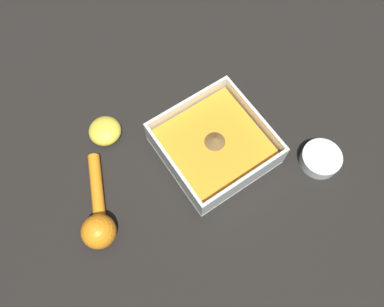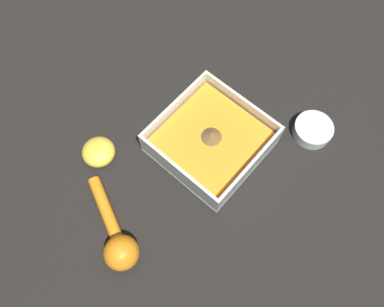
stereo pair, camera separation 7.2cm
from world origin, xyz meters
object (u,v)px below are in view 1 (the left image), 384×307
at_px(square_dish, 214,146).
at_px(lemon_half, 105,131).
at_px(spice_bowl, 321,159).
at_px(lemon_squeezer, 98,221).

xyz_separation_m(square_dish, lemon_half, (-0.16, 0.15, -0.01)).
bearing_deg(spice_bowl, square_dish, 139.46).
bearing_deg(square_dish, lemon_half, 136.86).
height_order(spice_bowl, lemon_squeezer, lemon_squeezer).
height_order(square_dish, lemon_squeezer, square_dish).
distance_m(square_dish, spice_bowl, 0.21).
height_order(square_dish, lemon_half, square_dish).
bearing_deg(lemon_squeezer, spice_bowl, 95.66).
xyz_separation_m(spice_bowl, lemon_squeezer, (-0.42, 0.13, 0.01)).
xyz_separation_m(lemon_squeezer, lemon_half, (0.10, 0.16, -0.01)).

